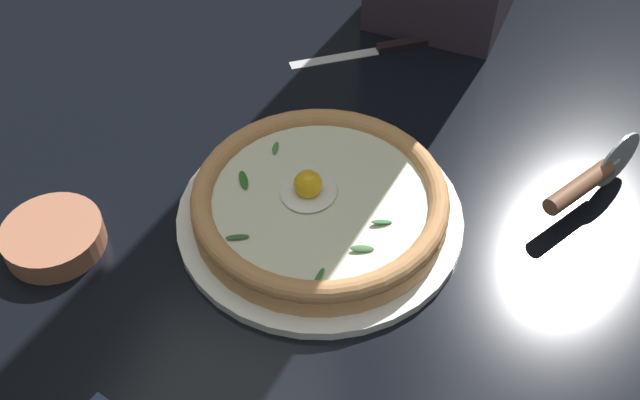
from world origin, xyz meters
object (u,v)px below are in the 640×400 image
at_px(pizza_cutter, 590,180).
at_px(table_knife, 386,48).
at_px(pizza, 320,200).
at_px(side_bowl, 54,237).

bearing_deg(pizza_cutter, table_knife, 52.59).
xyz_separation_m(pizza, side_bowl, (-0.13, 0.27, -0.02)).
distance_m(pizza_cutter, table_knife, 0.38).
xyz_separation_m(pizza, table_knife, (0.36, 0.01, -0.03)).
distance_m(pizza, table_knife, 0.36).
distance_m(side_bowl, pizza_cutter, 0.62).
xyz_separation_m(side_bowl, pizza_cutter, (0.26, -0.56, 0.02)).
xyz_separation_m(pizza_cutter, table_knife, (0.23, 0.30, -0.03)).
bearing_deg(pizza, table_knife, 1.98).
height_order(side_bowl, table_knife, side_bowl).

